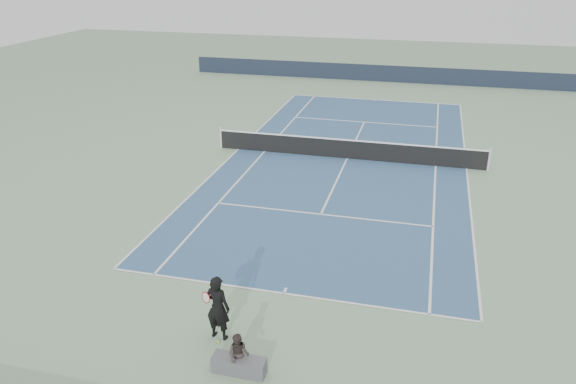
% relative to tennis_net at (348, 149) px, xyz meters
% --- Properties ---
extents(ground, '(80.00, 80.00, 0.00)m').
position_rel_tennis_net_xyz_m(ground, '(0.00, 0.00, -0.50)').
color(ground, gray).
extents(court_surface, '(10.97, 23.77, 0.01)m').
position_rel_tennis_net_xyz_m(court_surface, '(0.00, 0.00, -0.50)').
color(court_surface, '#33557A').
rests_on(court_surface, ground).
extents(tennis_net, '(12.90, 0.10, 1.07)m').
position_rel_tennis_net_xyz_m(tennis_net, '(0.00, 0.00, 0.00)').
color(tennis_net, silver).
rests_on(tennis_net, ground).
extents(windscreen_far, '(30.00, 0.25, 1.20)m').
position_rel_tennis_net_xyz_m(windscreen_far, '(0.00, 17.88, 0.10)').
color(windscreen_far, black).
rests_on(windscreen_far, ground).
extents(tennis_player, '(0.82, 0.57, 1.80)m').
position_rel_tennis_net_xyz_m(tennis_player, '(-1.10, -14.20, 0.39)').
color(tennis_player, black).
rests_on(tennis_player, ground).
extents(tennis_ball, '(0.07, 0.07, 0.07)m').
position_rel_tennis_net_xyz_m(tennis_ball, '(-1.04, -14.44, -0.47)').
color(tennis_ball, '#CDE52E').
rests_on(tennis_ball, ground).
extents(spectator_bench, '(1.29, 0.45, 1.09)m').
position_rel_tennis_net_xyz_m(spectator_bench, '(-0.17, -15.32, -0.14)').
color(spectator_bench, '#545459').
rests_on(spectator_bench, ground).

